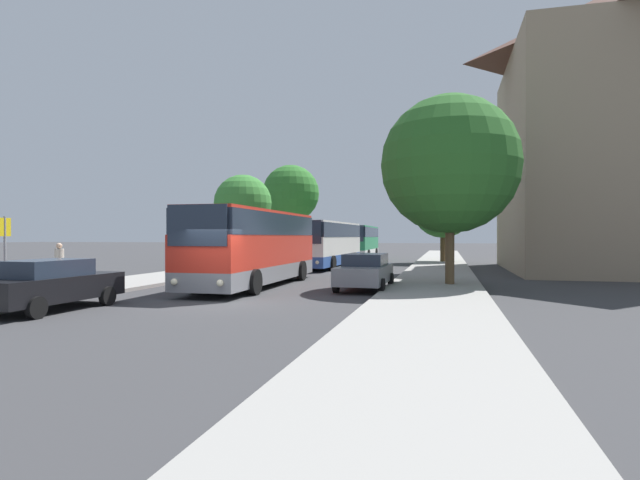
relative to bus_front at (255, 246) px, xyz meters
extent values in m
plane|color=#38383A|center=(0.91, -5.74, -1.81)|extent=(300.00, 300.00, 0.00)
cube|color=gray|center=(-6.09, -5.74, -1.73)|extent=(4.00, 120.00, 0.15)
cube|color=gray|center=(7.91, -5.74, -1.73)|extent=(4.00, 120.00, 0.15)
cube|color=gray|center=(19.47, 13.95, 5.13)|extent=(14.23, 15.10, 13.88)
pyramid|color=#513328|center=(19.47, 13.95, 14.20)|extent=(14.23, 15.10, 4.27)
cube|color=gray|center=(0.00, 0.01, -1.18)|extent=(2.59, 10.93, 0.70)
cube|color=red|center=(0.00, 0.01, -0.16)|extent=(2.59, 10.93, 1.34)
cube|color=#232D3D|center=(0.00, 0.01, 0.98)|extent=(2.61, 10.71, 0.95)
cube|color=red|center=(0.00, 0.01, 1.52)|extent=(2.53, 10.71, 0.12)
cube|color=#232D3D|center=(0.04, -5.47, 0.83)|extent=(2.25, 0.08, 1.45)
sphere|color=#F4EAC1|center=(-0.83, -5.50, -1.15)|extent=(0.24, 0.24, 0.24)
sphere|color=#F4EAC1|center=(0.92, -5.48, -1.15)|extent=(0.24, 0.24, 0.24)
cylinder|color=black|center=(-1.23, -3.27, -1.31)|extent=(0.31, 1.00, 1.00)
cylinder|color=black|center=(1.28, -3.25, -1.31)|extent=(0.31, 1.00, 1.00)
cylinder|color=black|center=(-1.28, 3.28, -1.31)|extent=(0.31, 1.00, 1.00)
cylinder|color=black|center=(1.23, 3.30, -1.31)|extent=(0.31, 1.00, 1.00)
cube|color=#2D519E|center=(0.10, 13.87, -1.18)|extent=(2.79, 11.23, 0.70)
cube|color=silver|center=(0.10, 13.87, -0.22)|extent=(2.79, 11.23, 1.22)
cube|color=#232D3D|center=(0.10, 13.87, 0.87)|extent=(2.81, 11.01, 0.95)
cube|color=silver|center=(0.10, 13.87, 1.40)|extent=(2.73, 11.01, 0.12)
cube|color=#232D3D|center=(-0.07, 8.26, 0.72)|extent=(2.20, 0.13, 1.45)
sphere|color=#F4EAC1|center=(-0.93, 8.27, -1.15)|extent=(0.24, 0.24, 0.24)
sphere|color=#F4EAC1|center=(0.78, 8.22, -1.15)|extent=(0.24, 0.24, 0.24)
cylinder|color=black|center=(-1.23, 10.56, -1.31)|extent=(0.33, 1.01, 1.00)
cylinder|color=black|center=(1.22, 10.49, -1.31)|extent=(0.33, 1.01, 1.00)
cylinder|color=black|center=(-1.02, 17.26, -1.31)|extent=(0.33, 1.01, 1.00)
cylinder|color=black|center=(1.43, 17.18, -1.31)|extent=(0.33, 1.01, 1.00)
cube|color=silver|center=(-0.07, 28.38, -1.18)|extent=(2.82, 10.96, 0.70)
cube|color=#23844C|center=(-0.07, 28.38, -0.23)|extent=(2.82, 10.96, 1.21)
cube|color=#232D3D|center=(-0.07, 28.38, 0.85)|extent=(2.84, 10.74, 0.95)
cube|color=#23844C|center=(-0.07, 28.38, 1.39)|extent=(2.77, 10.74, 0.12)
cube|color=#232D3D|center=(0.07, 22.91, 0.70)|extent=(2.30, 0.12, 1.45)
sphere|color=#F4EAC1|center=(-0.82, 22.86, -1.15)|extent=(0.24, 0.24, 0.24)
sphere|color=#F4EAC1|center=(0.96, 22.91, -1.15)|extent=(0.24, 0.24, 0.24)
cylinder|color=black|center=(-1.26, 25.08, -1.31)|extent=(0.32, 1.01, 1.00)
cylinder|color=black|center=(1.29, 25.15, -1.31)|extent=(0.32, 1.01, 1.00)
cylinder|color=black|center=(-1.42, 31.62, -1.31)|extent=(0.32, 1.01, 1.00)
cylinder|color=black|center=(1.13, 31.68, -1.31)|extent=(0.32, 1.01, 1.00)
cube|color=black|center=(-3.24, -8.47, -1.13)|extent=(1.93, 4.60, 0.74)
cube|color=#232D3D|center=(-3.25, -8.66, -0.51)|extent=(1.64, 2.41, 0.51)
cylinder|color=black|center=(-4.08, -7.04, -1.50)|extent=(0.22, 0.63, 0.62)
cylinder|color=black|center=(-2.31, -7.10, -1.50)|extent=(0.22, 0.63, 0.62)
cylinder|color=black|center=(-2.40, -9.91, -1.50)|extent=(0.22, 0.63, 0.62)
cube|color=slate|center=(5.07, -0.26, -1.14)|extent=(1.89, 4.68, 0.71)
cube|color=#232D3D|center=(5.08, -0.07, -0.54)|extent=(1.64, 2.44, 0.49)
cylinder|color=black|center=(5.97, -1.71, -1.50)|extent=(0.21, 0.62, 0.62)
cylinder|color=black|center=(4.14, -1.69, -1.50)|extent=(0.21, 0.62, 0.62)
cylinder|color=black|center=(6.01, 1.18, -1.50)|extent=(0.21, 0.62, 0.62)
cylinder|color=black|center=(4.18, 1.20, -1.50)|extent=(0.21, 0.62, 0.62)
cylinder|color=gray|center=(-5.52, -7.95, -0.28)|extent=(0.08, 0.08, 2.76)
cube|color=yellow|center=(-5.52, -7.95, 0.75)|extent=(0.03, 0.45, 0.60)
cylinder|color=#23232D|center=(-7.06, -3.90, -1.22)|extent=(0.30, 0.30, 0.87)
cylinder|color=#B2A899|center=(-7.06, -3.90, -0.42)|extent=(0.36, 0.36, 0.73)
sphere|color=tan|center=(-7.06, -3.90, 0.06)|extent=(0.24, 0.24, 0.24)
cylinder|color=#47331E|center=(-5.31, 11.12, -0.22)|extent=(0.40, 0.40, 2.89)
sphere|color=#387F33|center=(-5.31, 11.12, 2.73)|extent=(4.00, 4.00, 4.00)
cylinder|color=#513D23|center=(-7.20, 28.01, 0.51)|extent=(0.40, 0.40, 4.34)
sphere|color=#2D7028|center=(-7.20, 28.01, 4.88)|extent=(5.86, 5.86, 5.86)
cylinder|color=#513D23|center=(8.09, 21.79, -0.35)|extent=(0.40, 0.40, 2.61)
sphere|color=#286023|center=(8.09, 21.79, 2.87)|extent=(5.10, 5.10, 5.10)
cylinder|color=brown|center=(8.56, 1.67, -0.16)|extent=(0.40, 0.40, 3.00)
sphere|color=#286023|center=(8.56, 1.67, 3.63)|extent=(6.11, 6.11, 6.11)
camera|label=1|loc=(8.43, -21.13, 0.45)|focal=28.00mm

